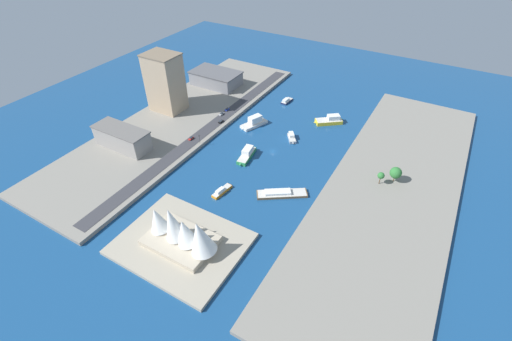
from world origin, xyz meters
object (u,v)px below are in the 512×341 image
barge_flat_brown (281,193)px  suv_black (221,122)px  ferry_yellow_fast (330,120)px  hatchback_blue (227,109)px  pickup_red (191,138)px  water_taxi_orange (222,191)px  apartment_midrise_tan (165,83)px  patrol_launch_navy (287,101)px  ferry_green_doubledeck (247,154)px  carpark_squat_concrete (122,138)px  traffic_light_waterfront (199,138)px  ferry_white_commuter (254,122)px  sedan_silver (221,114)px  warehouse_low_gray (216,78)px  yacht_sleek_gray (292,137)px  opera_landmark (182,232)px

barge_flat_brown → suv_black: size_ratio=5.95×
ferry_yellow_fast → hatchback_blue: ferry_yellow_fast is taller
barge_flat_brown → pickup_red: 80.89m
ferry_yellow_fast → water_taxi_orange: bearing=76.3°
suv_black → hatchback_blue: (6.27, -17.80, 0.10)m
hatchback_blue → apartment_midrise_tan: bearing=26.3°
patrol_launch_navy → ferry_green_doubledeck: 83.13m
barge_flat_brown → carpark_squat_concrete: bearing=6.0°
hatchback_blue → traffic_light_waterfront: bearing=100.9°
ferry_yellow_fast → ferry_white_commuter: ferry_white_commuter is taller
patrol_launch_navy → carpark_squat_concrete: size_ratio=0.34×
patrol_launch_navy → apartment_midrise_tan: bearing=39.3°
pickup_red → patrol_launch_navy: bearing=-109.7°
patrol_launch_navy → barge_flat_brown: patrol_launch_navy is taller
carpark_squat_concrete → pickup_red: carpark_squat_concrete is taller
sedan_silver → pickup_red: size_ratio=1.05×
apartment_midrise_tan → warehouse_low_gray: bearing=-96.9°
ferry_white_commuter → pickup_red: bearing=57.5°
barge_flat_brown → traffic_light_waterfront: bearing=-13.4°
water_taxi_orange → carpark_squat_concrete: 82.22m
ferry_yellow_fast → traffic_light_waterfront: 98.91m
ferry_green_doubledeck → ferry_white_commuter: (15.93, -37.13, 0.39)m
ferry_green_doubledeck → suv_black: 44.82m
barge_flat_brown → carpark_squat_concrete: (112.58, 11.89, 8.20)m
water_taxi_orange → warehouse_low_gray: (83.97, -114.66, 7.07)m
ferry_green_doubledeck → sedan_silver: (43.45, -34.14, 1.08)m
yacht_sleek_gray → water_taxi_orange: bearing=81.3°
pickup_red → sedan_silver: bearing=-88.6°
traffic_light_waterfront → suv_black: bearing=-84.4°
ferry_green_doubledeck → sedan_silver: bearing=-38.2°
carpark_squat_concrete → apartment_midrise_tan: (8.92, -55.87, 15.01)m
carpark_squat_concrete → apartment_midrise_tan: bearing=-80.9°
sedan_silver → yacht_sleek_gray: bearing=179.8°
water_taxi_orange → ferry_white_commuter: size_ratio=0.69×
pickup_red → traffic_light_waterfront: size_ratio=0.67×
ferry_green_doubledeck → carpark_squat_concrete: size_ratio=0.55×
warehouse_low_gray → sedan_silver: bearing=129.0°
ferry_green_doubledeck → suv_black: bearing=-33.3°
yacht_sleek_gray → barge_flat_brown: 59.44m
water_taxi_orange → yacht_sleek_gray: bearing=-98.7°
yacht_sleek_gray → traffic_light_waterfront: (50.97, 39.07, 5.21)m
warehouse_low_gray → sedan_silver: size_ratio=9.30×
hatchback_blue → pickup_red: 46.98m
pickup_red → carpark_squat_concrete: bearing=41.1°
warehouse_low_gray → hatchback_blue: size_ratio=9.36×
opera_landmark → suv_black: bearing=-64.6°
patrol_launch_navy → ferry_yellow_fast: (-42.85, 13.92, 1.04)m
warehouse_low_gray → hatchback_blue: 49.38m
ferry_green_doubledeck → ferry_white_commuter: ferry_white_commuter is taller
sedan_silver → traffic_light_waterfront: traffic_light_waterfront is taller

